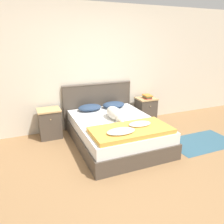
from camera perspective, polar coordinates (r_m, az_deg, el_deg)
The scene contains 12 objects.
ground_plane at distance 3.26m, azimuth 6.91°, elevation -16.24°, with size 16.00×16.00×0.00m, color #997047.
wall_back at distance 4.68m, azimuth -5.64°, elevation 11.31°, with size 9.00×0.06×2.55m.
bed at distance 4.05m, azimuth 1.05°, elevation -5.25°, with size 1.45×1.91×0.45m.
headboard at distance 4.81m, azimuth -3.64°, elevation 2.15°, with size 1.53×0.06×0.97m.
nightstand_left at distance 4.44m, azimuth -15.92°, elevation -2.84°, with size 0.43×0.40×0.58m.
nightstand_right at distance 5.12m, azimuth 8.77°, elevation 0.51°, with size 0.43×0.40×0.58m.
pillow_left at distance 4.50m, azimuth -5.83°, elevation 1.16°, with size 0.49×0.34×0.13m.
pillow_right at distance 4.68m, azimuth 0.42°, elevation 1.92°, with size 0.49×0.34×0.13m.
quilt at distance 3.45m, azimuth 4.91°, elevation -4.67°, with size 1.27×0.64×0.13m.
dog at distance 3.97m, azimuth 0.80°, elevation -0.51°, with size 0.23×0.70×0.23m.
book_stack at distance 5.01m, azimuth 9.20°, elevation 4.02°, with size 0.18×0.24×0.08m.
rug at distance 4.50m, azimuth 22.22°, elevation -7.28°, with size 1.26×0.76×0.00m.
Camera 1 is at (-1.38, -2.31, 1.85)m, focal length 35.00 mm.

